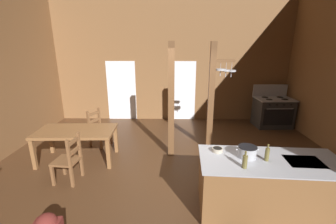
% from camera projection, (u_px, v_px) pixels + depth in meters
% --- Properties ---
extents(ground_plane, '(8.66, 8.70, 0.10)m').
position_uv_depth(ground_plane, '(171.00, 185.00, 4.33)').
color(ground_plane, '#4C301C').
extents(wall_back, '(8.66, 0.14, 4.30)m').
position_uv_depth(wall_back, '(172.00, 58.00, 7.56)').
color(wall_back, brown).
rests_on(wall_back, ground_plane).
extents(glazed_door_back_left, '(1.00, 0.01, 2.05)m').
position_uv_depth(glazed_door_back_left, '(122.00, 91.00, 7.84)').
color(glazed_door_back_left, white).
rests_on(glazed_door_back_left, ground_plane).
extents(glazed_panel_back_right, '(0.84, 0.01, 2.05)m').
position_uv_depth(glazed_panel_back_right, '(183.00, 91.00, 7.80)').
color(glazed_panel_back_right, white).
rests_on(glazed_panel_back_right, ground_plane).
extents(kitchen_island, '(2.21, 1.08, 0.88)m').
position_uv_depth(kitchen_island, '(268.00, 185.00, 3.51)').
color(kitchen_island, brown).
rests_on(kitchen_island, ground_plane).
extents(stove_range, '(1.18, 0.87, 1.32)m').
position_uv_depth(stove_range, '(273.00, 112.00, 7.27)').
color(stove_range, '#2C2C2C').
rests_on(stove_range, ground_plane).
extents(support_post_with_pot_rack, '(0.62, 0.24, 2.65)m').
position_uv_depth(support_post_with_pot_rack, '(213.00, 94.00, 5.41)').
color(support_post_with_pot_rack, brown).
rests_on(support_post_with_pot_rack, ground_plane).
extents(support_post_center, '(0.14, 0.14, 2.65)m').
position_uv_depth(support_post_center, '(171.00, 102.00, 5.10)').
color(support_post_center, brown).
rests_on(support_post_center, ground_plane).
extents(dining_table, '(1.73, 0.97, 0.74)m').
position_uv_depth(dining_table, '(76.00, 134.00, 5.02)').
color(dining_table, brown).
rests_on(dining_table, ground_plane).
extents(ladderback_chair_near_window, '(0.59, 0.59, 0.95)m').
position_uv_depth(ladderback_chair_near_window, '(99.00, 128.00, 5.90)').
color(ladderback_chair_near_window, brown).
rests_on(ladderback_chair_near_window, ground_plane).
extents(ladderback_chair_by_post, '(0.48, 0.48, 0.95)m').
position_uv_depth(ladderback_chair_by_post, '(69.00, 160.00, 4.28)').
color(ladderback_chair_by_post, brown).
rests_on(ladderback_chair_by_post, ground_plane).
extents(stockpot_on_counter, '(0.35, 0.28, 0.18)m').
position_uv_depth(stockpot_on_counter, '(247.00, 152.00, 3.44)').
color(stockpot_on_counter, '#A8AAB2').
rests_on(stockpot_on_counter, kitchen_island).
extents(mixing_bowl_on_counter, '(0.18, 0.18, 0.06)m').
position_uv_depth(mixing_bowl_on_counter, '(217.00, 150.00, 3.65)').
color(mixing_bowl_on_counter, '#B2A893').
rests_on(mixing_bowl_on_counter, kitchen_island).
extents(bottle_tall_on_counter, '(0.07, 0.07, 0.25)m').
position_uv_depth(bottle_tall_on_counter, '(245.00, 161.00, 3.14)').
color(bottle_tall_on_counter, brown).
rests_on(bottle_tall_on_counter, kitchen_island).
extents(bottle_short_on_counter, '(0.06, 0.06, 0.27)m').
position_uv_depth(bottle_short_on_counter, '(267.00, 154.00, 3.34)').
color(bottle_short_on_counter, brown).
rests_on(bottle_short_on_counter, kitchen_island).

